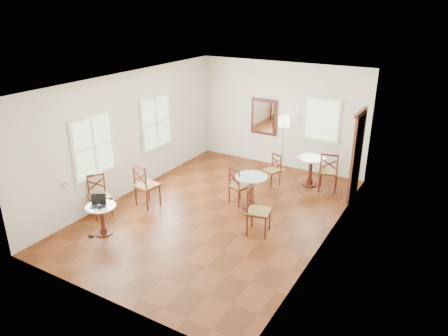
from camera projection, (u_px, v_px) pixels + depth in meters
name	position (u px, v px, depth m)	size (l,w,h in m)	color
ground	(217.00, 212.00, 9.69)	(7.00, 7.00, 0.00)	#602A10
room_shell	(221.00, 130.00, 9.23)	(5.02, 7.02, 3.01)	silver
cafe_table_near	(102.00, 217.00, 8.66)	(0.61, 0.61, 0.65)	#4B1D12
cafe_table_mid	(251.00, 188.00, 9.76)	(0.75, 0.75, 0.79)	#4B1D12
cafe_table_back	(311.00, 168.00, 10.96)	(0.73, 0.73, 0.77)	#4B1D12
chair_near_a	(146.00, 185.00, 9.82)	(0.56, 0.56, 1.06)	#4B1D12
chair_near_b	(99.00, 196.00, 9.41)	(0.59, 0.59, 0.96)	#4B1D12
chair_mid_a	(239.00, 186.00, 9.96)	(0.55, 0.55, 0.92)	#4B1D12
chair_mid_b	(258.00, 211.00, 8.67)	(0.56, 0.56, 1.03)	#4B1D12
chair_back_a	(329.00, 171.00, 10.63)	(0.57, 0.57, 1.05)	#4B1D12
chair_back_b	(272.00, 170.00, 11.01)	(0.50, 0.50, 0.82)	#4B1D12
floor_lamp	(284.00, 125.00, 11.60)	(0.31, 0.31, 1.58)	#BF8C3F
laptop	(98.00, 203.00, 8.59)	(0.39, 0.38, 0.22)	black
mouse	(100.00, 205.00, 8.57)	(0.10, 0.06, 0.04)	black
navy_mug	(100.00, 207.00, 8.46)	(0.10, 0.07, 0.08)	#111038
water_glass	(97.00, 204.00, 8.55)	(0.06, 0.06, 0.09)	white
power_adapter	(91.00, 236.00, 8.69)	(0.10, 0.06, 0.04)	black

